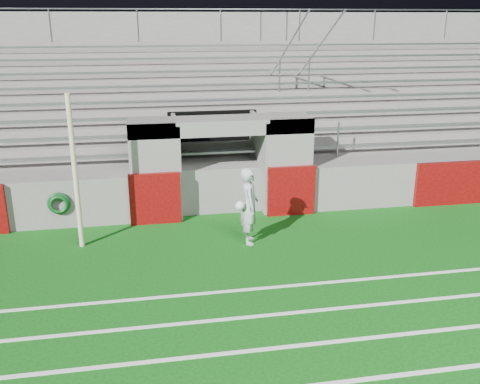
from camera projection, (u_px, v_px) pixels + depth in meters
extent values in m
plane|color=#0C4A0E|center=(246.00, 267.00, 11.43)|extent=(90.00, 90.00, 0.00)
cylinder|color=beige|center=(75.00, 173.00, 11.94)|extent=(0.12, 0.12, 3.55)
cube|color=white|center=(281.00, 347.00, 8.62)|extent=(28.00, 0.09, 0.01)
cube|color=white|center=(267.00, 315.00, 9.55)|extent=(28.00, 0.09, 0.01)
cube|color=white|center=(256.00, 289.00, 10.49)|extent=(28.00, 0.09, 0.01)
cube|color=slate|center=(153.00, 169.00, 13.99)|extent=(1.20, 1.00, 2.60)
cube|color=slate|center=(286.00, 163.00, 14.61)|extent=(1.20, 1.00, 2.60)
cube|color=black|center=(213.00, 153.00, 15.90)|extent=(2.60, 0.20, 2.50)
cube|color=slate|center=(177.00, 164.00, 14.68)|extent=(0.10, 2.20, 2.50)
cube|color=slate|center=(258.00, 160.00, 15.07)|extent=(0.10, 2.20, 2.50)
cube|color=slate|center=(221.00, 125.00, 13.96)|extent=(4.80, 1.00, 0.40)
cube|color=slate|center=(205.00, 141.00, 17.95)|extent=(26.00, 8.00, 0.20)
cube|color=slate|center=(205.00, 159.00, 18.14)|extent=(26.00, 8.00, 1.05)
cube|color=#550707|center=(155.00, 199.00, 13.66)|extent=(1.30, 0.15, 1.35)
cube|color=#550707|center=(291.00, 191.00, 14.28)|extent=(1.30, 0.15, 1.35)
cube|color=#550707|center=(452.00, 183.00, 15.10)|extent=(2.20, 0.15, 1.25)
cube|color=gray|center=(216.00, 152.00, 15.11)|extent=(23.00, 0.28, 0.06)
cube|color=slate|center=(212.00, 146.00, 15.92)|extent=(24.00, 0.75, 0.38)
cube|color=gray|center=(213.00, 133.00, 15.69)|extent=(23.00, 0.28, 0.06)
cube|color=slate|center=(209.00, 135.00, 16.56)|extent=(24.00, 0.75, 0.76)
cube|color=gray|center=(209.00, 116.00, 16.28)|extent=(23.00, 0.28, 0.06)
cube|color=slate|center=(206.00, 124.00, 17.20)|extent=(24.00, 0.75, 1.14)
cube|color=gray|center=(206.00, 100.00, 16.86)|extent=(23.00, 0.28, 0.06)
cube|color=slate|center=(203.00, 114.00, 17.84)|extent=(24.00, 0.75, 1.52)
cube|color=gray|center=(203.00, 85.00, 17.45)|extent=(23.00, 0.28, 0.06)
cube|color=slate|center=(201.00, 105.00, 18.49)|extent=(24.00, 0.75, 1.90)
cube|color=gray|center=(200.00, 71.00, 18.03)|extent=(23.00, 0.28, 0.06)
cube|color=slate|center=(198.00, 97.00, 19.13)|extent=(24.00, 0.75, 2.28)
cube|color=gray|center=(198.00, 58.00, 18.62)|extent=(23.00, 0.28, 0.06)
cube|color=slate|center=(196.00, 89.00, 19.77)|extent=(24.00, 0.75, 2.66)
cube|color=gray|center=(195.00, 46.00, 19.20)|extent=(23.00, 0.28, 0.06)
cube|color=slate|center=(194.00, 85.00, 20.38)|extent=(26.00, 0.60, 5.29)
cylinder|color=#A5A8AD|center=(305.00, 141.00, 15.19)|extent=(0.05, 0.05, 1.00)
cylinder|color=#A5A8AD|center=(280.00, 76.00, 17.53)|extent=(0.05, 0.05, 1.00)
cylinder|color=#A5A8AD|center=(260.00, 26.00, 19.87)|extent=(0.05, 0.05, 1.00)
cylinder|color=#A5A8AD|center=(280.00, 60.00, 17.38)|extent=(0.05, 6.02, 3.08)
cylinder|color=#A5A8AD|center=(338.00, 139.00, 15.37)|extent=(0.05, 0.05, 1.00)
cylinder|color=#A5A8AD|center=(309.00, 75.00, 17.70)|extent=(0.05, 0.05, 1.00)
cylinder|color=#A5A8AD|center=(286.00, 26.00, 20.04)|extent=(0.05, 0.05, 1.00)
cylinder|color=#A5A8AD|center=(309.00, 60.00, 17.55)|extent=(0.05, 6.02, 3.08)
cylinder|color=#A5A8AD|center=(50.00, 25.00, 18.57)|extent=(0.05, 0.05, 1.10)
cylinder|color=#A5A8AD|center=(138.00, 25.00, 19.08)|extent=(0.05, 0.05, 1.10)
cylinder|color=#A5A8AD|center=(221.00, 25.00, 19.60)|extent=(0.05, 0.05, 1.10)
cylinder|color=#A5A8AD|center=(299.00, 25.00, 20.11)|extent=(0.05, 0.05, 1.10)
cylinder|color=#A5A8AD|center=(374.00, 25.00, 20.62)|extent=(0.05, 0.05, 1.10)
cylinder|color=#A5A8AD|center=(445.00, 24.00, 21.13)|extent=(0.05, 0.05, 1.10)
cylinder|color=#A5A8AD|center=(193.00, 9.00, 19.25)|extent=(24.00, 0.05, 0.05)
imported|color=#AEB3B8|center=(250.00, 206.00, 12.43)|extent=(0.52, 0.71, 1.83)
sphere|color=white|center=(240.00, 206.00, 12.23)|extent=(0.21, 0.21, 0.21)
torus|color=#0C3F19|center=(59.00, 203.00, 13.26)|extent=(0.57, 0.11, 0.57)
torus|color=#0D4316|center=(59.00, 205.00, 13.22)|extent=(0.48, 0.09, 0.48)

